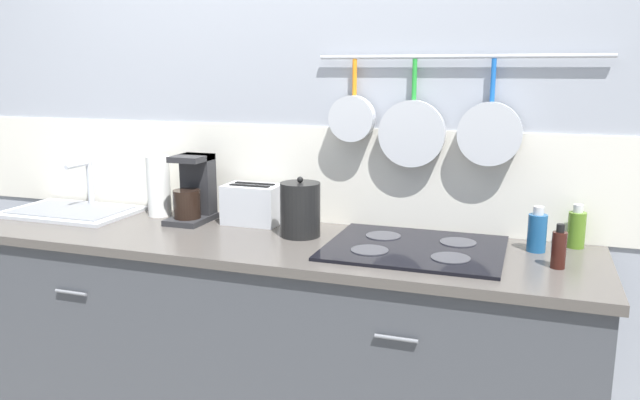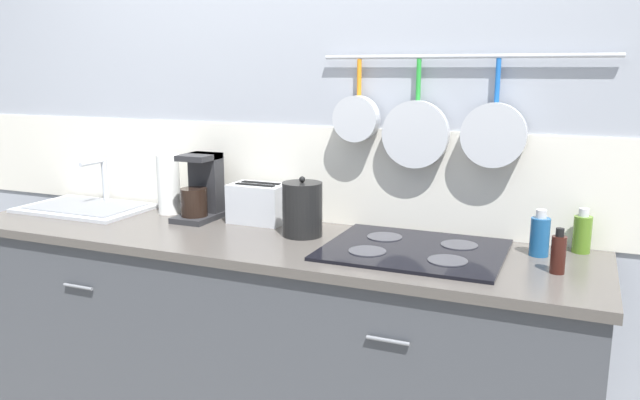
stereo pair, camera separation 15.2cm
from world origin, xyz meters
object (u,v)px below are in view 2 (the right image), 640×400
(kettle, at_px, (302,209))
(bottle_vinegar, at_px, (540,235))
(paper_towel_roll, at_px, (169,184))
(toaster, at_px, (258,203))
(coffee_maker, at_px, (201,191))
(bottle_olive_oil, at_px, (582,233))
(bottle_cooking_wine, at_px, (558,253))

(kettle, height_order, bottle_vinegar, kettle)
(paper_towel_roll, relative_size, toaster, 1.06)
(coffee_maker, height_order, bottle_vinegar, coffee_maker)
(coffee_maker, relative_size, bottle_olive_oil, 1.77)
(coffee_maker, xyz_separation_m, toaster, (0.26, 0.03, -0.04))
(bottle_vinegar, height_order, bottle_cooking_wine, bottle_vinegar)
(paper_towel_roll, distance_m, kettle, 0.72)
(toaster, bearing_deg, coffee_maker, -172.51)
(toaster, distance_m, bottle_vinegar, 1.13)
(bottle_vinegar, relative_size, bottle_olive_oil, 1.02)
(paper_towel_roll, height_order, bottle_vinegar, paper_towel_roll)
(bottle_vinegar, height_order, bottle_olive_oil, bottle_vinegar)
(bottle_cooking_wine, relative_size, bottle_olive_oil, 0.92)
(kettle, bearing_deg, bottle_vinegar, 5.25)
(kettle, bearing_deg, bottle_cooking_wine, -6.08)
(bottle_cooking_wine, bearing_deg, paper_towel_roll, 172.46)
(kettle, bearing_deg, coffee_maker, 170.24)
(kettle, height_order, bottle_cooking_wine, kettle)
(bottle_vinegar, bearing_deg, paper_towel_roll, 178.60)
(paper_towel_roll, relative_size, coffee_maker, 0.94)
(kettle, distance_m, bottle_olive_oil, 1.02)
(bottle_vinegar, bearing_deg, kettle, -174.75)
(bottle_cooking_wine, distance_m, bottle_olive_oil, 0.29)
(paper_towel_roll, bearing_deg, bottle_cooking_wine, -7.54)
(coffee_maker, distance_m, toaster, 0.26)
(bottle_vinegar, bearing_deg, coffee_maker, 179.60)
(coffee_maker, relative_size, bottle_vinegar, 1.73)
(bottle_cooking_wine, height_order, bottle_olive_oil, bottle_olive_oil)
(coffee_maker, bearing_deg, paper_towel_roll, 171.38)
(coffee_maker, xyz_separation_m, bottle_cooking_wine, (1.46, -0.19, -0.06))
(bottle_olive_oil, bearing_deg, toaster, -177.53)
(kettle, xyz_separation_m, bottle_olive_oil, (1.01, 0.18, -0.04))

